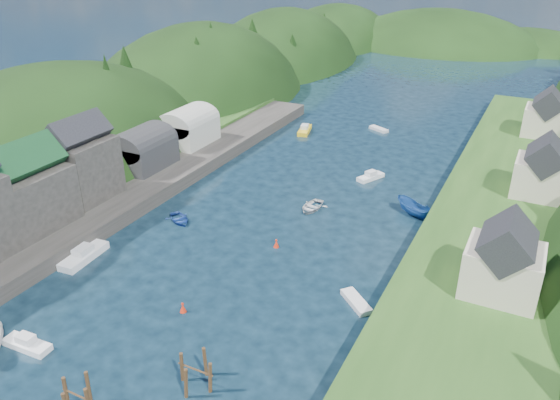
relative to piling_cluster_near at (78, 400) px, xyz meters
The scene contains 14 objects.
ground 56.21m from the piling_cluster_near, 89.47° to the left, with size 600.00×600.00×0.00m, color black.
hillside_left 93.05m from the piling_cluster_near, 118.71° to the left, with size 44.00×245.56×52.00m.
far_hills 180.61m from the piling_cluster_near, 89.45° to the left, with size 103.00×68.00×44.00m.
hill_trees 73.08m from the piling_cluster_near, 89.40° to the left, with size 90.99×146.41×12.34m.
quay_left 35.18m from the piling_cluster_near, 131.87° to the left, with size 12.00×110.00×2.00m, color #2D2B28.
terrace_left_grass 40.19m from the piling_cluster_near, 139.32° to the left, with size 12.00×110.00×2.50m, color #234719.
boat_sheds 52.04m from the piling_cluster_near, 119.41° to the left, with size 7.00×21.00×7.50m.
terrace_right 52.78m from the piling_cluster_near, 61.08° to the left, with size 16.00×120.00×2.40m, color #234719.
right_bank_cottages 61.71m from the piling_cluster_near, 62.39° to the left, with size 9.00×59.24×8.41m.
piling_cluster_near is the anchor object (origin of this frame).
piling_cluster_far 9.31m from the piling_cluster_near, 44.57° to the left, with size 3.38×3.14×3.52m.
channel_buoy_near 14.23m from the piling_cluster_near, 91.25° to the left, with size 0.70×0.70×1.10m.
channel_buoy_far 29.76m from the piling_cluster_near, 85.57° to the left, with size 0.70×0.70×1.10m.
moored_boats 27.48m from the piling_cluster_near, 94.08° to the left, with size 35.68×83.46×2.18m.
Camera 1 is at (27.81, -27.22, 34.01)m, focal length 35.00 mm.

